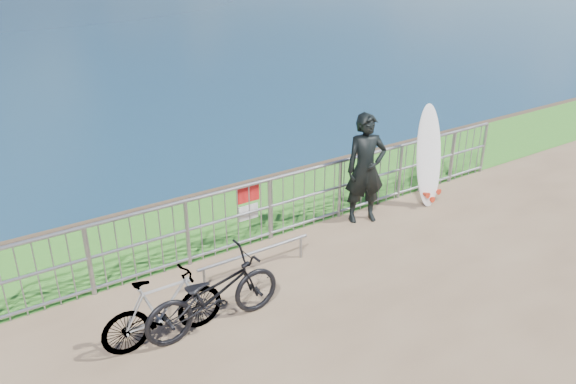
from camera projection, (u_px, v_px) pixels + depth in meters
grass_strip at (262, 208)px, 10.74m from camera, size 120.00×120.00×0.00m
railing at (295, 201)px, 9.68m from camera, size 10.06×0.10×1.13m
surfer at (366, 169)px, 9.90m from camera, size 0.85×0.71×2.01m
surfboard at (429, 160)px, 10.58m from camera, size 0.63×0.59×1.96m
bicycle_near at (213, 294)px, 7.27m from camera, size 1.93×0.71×1.01m
bicycle_far at (163, 308)px, 7.03m from camera, size 1.61×0.48×0.96m
bike_rack at (255, 255)px, 8.52m from camera, size 1.91×0.05×0.40m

